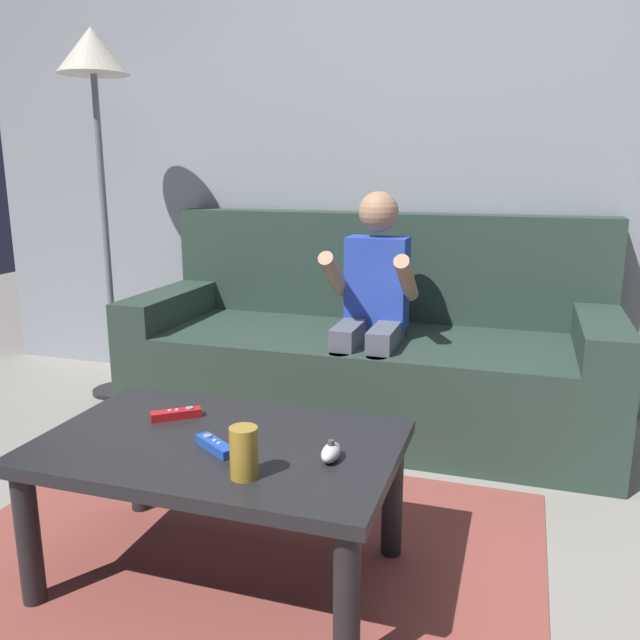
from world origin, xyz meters
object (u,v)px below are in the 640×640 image
at_px(person_seated_on_couch, 372,303).
at_px(coffee_table, 219,462).
at_px(game_remote_red_near_edge, 176,414).
at_px(floor_lamp, 94,81).
at_px(couch, 369,354).
at_px(game_remote_blue_far_corner, 215,446).
at_px(nunchuk_white, 331,452).
at_px(soda_can, 244,453).

relative_size(person_seated_on_couch, coffee_table, 1.08).
relative_size(game_remote_red_near_edge, floor_lamp, 0.08).
relative_size(couch, coffee_table, 2.16).
bearing_deg(floor_lamp, game_remote_red_near_edge, -48.09).
distance_m(game_remote_blue_far_corner, floor_lamp, 2.04).
distance_m(game_remote_red_near_edge, nunchuk_white, 0.51).
distance_m(person_seated_on_couch, soda_can, 1.24).
bearing_deg(nunchuk_white, floor_lamp, 140.45).
distance_m(nunchuk_white, game_remote_blue_far_corner, 0.30).
bearing_deg(person_seated_on_couch, soda_can, -90.39).
xyz_separation_m(person_seated_on_couch, coffee_table, (-0.16, -1.07, -0.23)).
xyz_separation_m(nunchuk_white, floor_lamp, (-1.49, 1.23, 1.06)).
bearing_deg(person_seated_on_couch, couch, 104.76).
relative_size(coffee_table, nunchuk_white, 10.33).
bearing_deg(nunchuk_white, coffee_table, 175.75).
bearing_deg(game_remote_red_near_edge, nunchuk_white, -14.25).
distance_m(coffee_table, game_remote_blue_far_corner, 0.09).
distance_m(coffee_table, nunchuk_white, 0.33).
height_order(person_seated_on_couch, soda_can, person_seated_on_couch).
xyz_separation_m(person_seated_on_couch, nunchuk_white, (0.16, -1.09, -0.15)).
relative_size(person_seated_on_couch, nunchuk_white, 11.12).
height_order(coffee_table, soda_can, soda_can).
relative_size(game_remote_red_near_edge, nunchuk_white, 1.47).
bearing_deg(game_remote_blue_far_corner, game_remote_red_near_edge, 141.68).
bearing_deg(couch, coffee_table, -94.95).
distance_m(couch, soda_can, 1.44).
relative_size(couch, game_remote_red_near_edge, 15.22).
bearing_deg(soda_can, coffee_table, 131.72).
bearing_deg(couch, person_seated_on_couch, -75.24).
bearing_deg(coffee_table, soda_can, -48.28).
height_order(nunchuk_white, soda_can, soda_can).
height_order(couch, coffee_table, couch).
bearing_deg(nunchuk_white, soda_can, -138.48).
xyz_separation_m(coffee_table, game_remote_red_near_edge, (-0.18, 0.10, 0.07)).
height_order(coffee_table, game_remote_red_near_edge, game_remote_red_near_edge).
bearing_deg(floor_lamp, game_remote_blue_far_corner, -46.63).
bearing_deg(soda_can, couch, 91.68).
bearing_deg(person_seated_on_couch, game_remote_blue_far_corner, -97.05).
relative_size(coffee_table, floor_lamp, 0.55).
xyz_separation_m(person_seated_on_couch, floor_lamp, (-1.33, 0.14, 0.91)).
relative_size(couch, nunchuk_white, 22.33).
bearing_deg(game_remote_blue_far_corner, person_seated_on_couch, 82.95).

